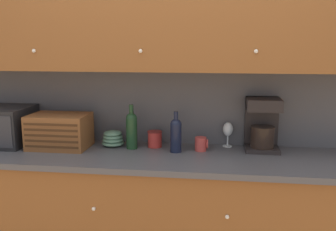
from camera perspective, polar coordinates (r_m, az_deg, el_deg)
wall_back at (r=2.91m, az=0.69°, el=3.37°), size 5.81×0.06×2.60m
counter_unit at (r=2.81m, az=-0.28°, el=-14.89°), size 3.43×0.68×0.92m
backsplash_panel at (r=2.89m, az=0.59°, el=1.38°), size 3.41×0.01×0.58m
upper_cabinets at (r=2.66m, az=3.91°, el=15.18°), size 3.41×0.39×0.78m
bread_box at (r=2.90m, az=-16.19°, el=-2.29°), size 0.43×0.30×0.25m
bowl_stack_on_counter at (r=2.87m, az=-8.39°, el=-3.52°), size 0.17×0.17×0.12m
wine_bottle at (r=2.77m, az=-5.56°, el=-2.03°), size 0.08×0.08×0.33m
storage_canister at (r=2.82m, az=-2.02°, el=-3.59°), size 0.11×0.11×0.12m
second_wine_bottle at (r=2.67m, az=1.21°, el=-2.79°), size 0.08×0.08×0.29m
mug at (r=2.73m, az=5.07°, el=-4.35°), size 0.10×0.08×0.10m
wine_glass at (r=2.85m, az=9.11°, el=-2.21°), size 0.08×0.08×0.19m
coffee_maker at (r=2.80m, az=14.19°, el=-1.25°), size 0.24×0.23×0.38m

